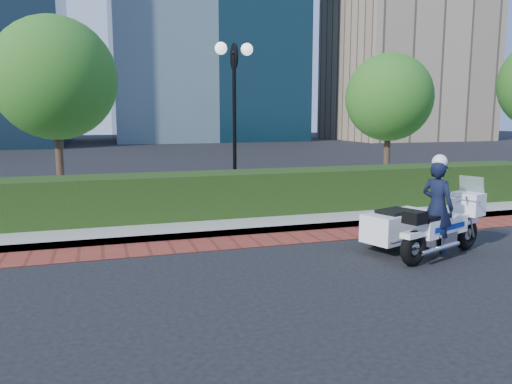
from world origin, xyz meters
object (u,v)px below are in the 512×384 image
object	(u,v)px
lamppost	(234,97)
tree_c	(389,98)
tree_b	(55,79)
police_motorcycle	(423,220)

from	to	relation	value
lamppost	tree_c	bearing A→B (deg)	13.30
lamppost	tree_b	size ratio (longest dim) A/B	0.86
police_motorcycle	tree_c	bearing A→B (deg)	42.11
tree_c	police_motorcycle	distance (m)	8.05
lamppost	police_motorcycle	xyz separation A→B (m)	(2.00, -5.53, -2.33)
lamppost	tree_b	world-z (taller)	tree_b
tree_c	police_motorcycle	bearing A→B (deg)	-117.15
lamppost	police_motorcycle	distance (m)	6.33
tree_c	police_motorcycle	size ratio (longest dim) A/B	1.86
lamppost	police_motorcycle	bearing A→B (deg)	-70.16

